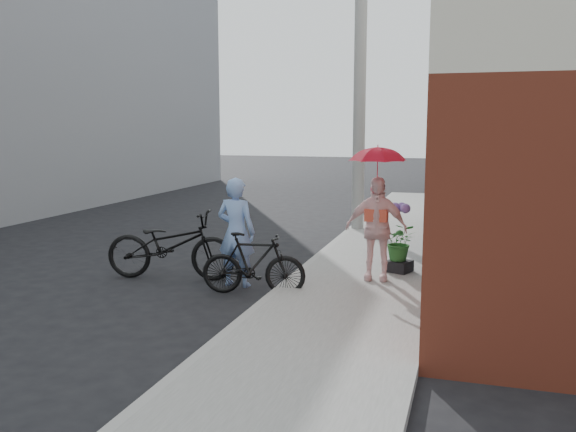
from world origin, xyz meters
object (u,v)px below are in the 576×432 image
at_px(kimono_woman, 376,228).
at_px(planter, 399,266).
at_px(utility_pole, 360,81).
at_px(bike_right, 253,264).
at_px(officer, 236,232).
at_px(bike_left, 171,245).

bearing_deg(kimono_woman, planter, 59.88).
xyz_separation_m(utility_pole, bike_right, (-0.54, -5.63, -3.03)).
xyz_separation_m(officer, kimono_woman, (2.11, 0.58, 0.07)).
height_order(utility_pole, bike_left, utility_pole).
bearing_deg(bike_right, utility_pole, -14.41).
relative_size(kimono_woman, planter, 4.56).
bearing_deg(planter, officer, -153.84).
relative_size(bike_left, kimono_woman, 1.33).
relative_size(utility_pole, bike_right, 4.47).
xyz_separation_m(bike_left, planter, (3.61, 1.10, -0.35)).
xyz_separation_m(kimono_woman, planter, (0.31, 0.61, -0.72)).
bearing_deg(bike_right, planter, -60.26).
distance_m(bike_right, kimono_woman, 1.99).
distance_m(utility_pole, officer, 5.94).
bearing_deg(kimono_woman, bike_right, -153.19).
relative_size(bike_left, bike_right, 1.38).
bearing_deg(officer, utility_pole, -96.36).
xyz_separation_m(utility_pole, kimono_woman, (1.14, -4.65, -2.57)).
bearing_deg(utility_pole, kimono_woman, -76.25).
bearing_deg(kimono_woman, bike_left, -175.01).
relative_size(officer, kimono_woman, 1.06).
bearing_deg(planter, kimono_woman, -116.67).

